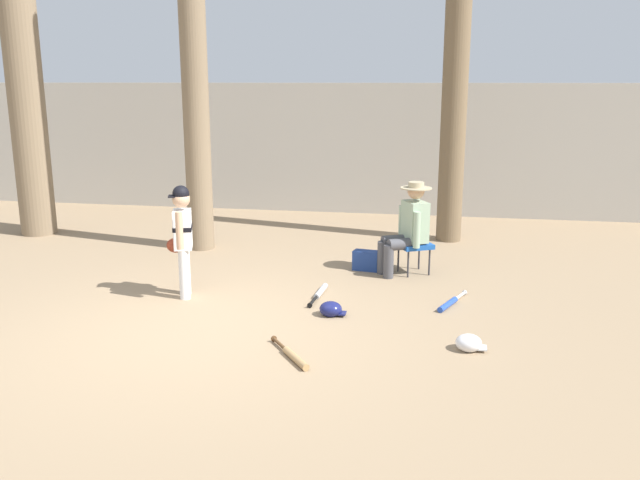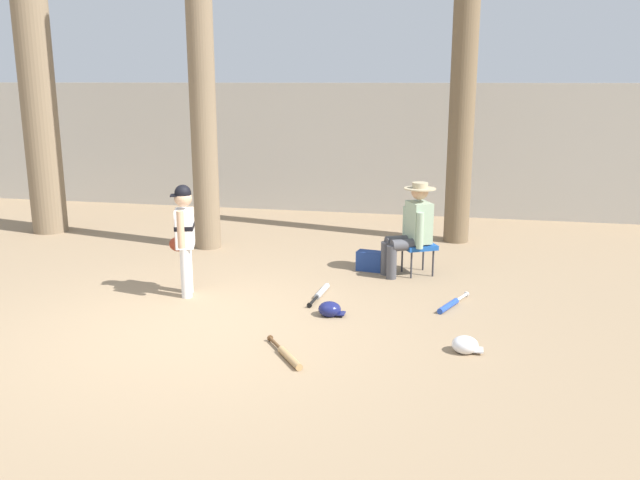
{
  "view_description": "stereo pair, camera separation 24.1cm",
  "coord_description": "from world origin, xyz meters",
  "px_view_note": "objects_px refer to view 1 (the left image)",
  "views": [
    {
      "loc": [
        2.35,
        -5.93,
        2.46
      ],
      "look_at": [
        1.09,
        1.04,
        0.75
      ],
      "focal_mm": 37.37,
      "sensor_mm": 36.0,
      "label": 1
    },
    {
      "loc": [
        2.58,
        -5.88,
        2.46
      ],
      "look_at": [
        1.09,
        1.04,
        0.75
      ],
      "focal_mm": 37.37,
      "sensor_mm": 36.0,
      "label": 2
    }
  ],
  "objects_px": {
    "folding_stool": "(414,246)",
    "bat_blue_youth": "(450,303)",
    "batting_helmet_navy": "(331,309)",
    "young_ballplayer": "(182,234)",
    "bat_wood_tan": "(293,356)",
    "tree_far_left": "(21,44)",
    "bat_aluminum_silver": "(320,293)",
    "tree_near_player": "(193,48)",
    "tree_behind_spectator": "(455,87)",
    "handbag_beside_stool": "(366,260)",
    "batting_helmet_white": "(469,343)",
    "seated_spectator": "(408,226)"
  },
  "relations": [
    {
      "from": "batting_helmet_white",
      "to": "handbag_beside_stool",
      "type": "bearing_deg",
      "value": 116.2
    },
    {
      "from": "bat_aluminum_silver",
      "to": "folding_stool",
      "type": "bearing_deg",
      "value": 47.32
    },
    {
      "from": "young_ballplayer",
      "to": "batting_helmet_white",
      "type": "xyz_separation_m",
      "value": [
        3.21,
        -1.06,
        -0.67
      ]
    },
    {
      "from": "seated_spectator",
      "to": "handbag_beside_stool",
      "type": "distance_m",
      "value": 0.75
    },
    {
      "from": "seated_spectator",
      "to": "bat_blue_youth",
      "type": "bearing_deg",
      "value": -65.51
    },
    {
      "from": "tree_far_left",
      "to": "tree_behind_spectator",
      "type": "bearing_deg",
      "value": 6.2
    },
    {
      "from": "tree_far_left",
      "to": "batting_helmet_white",
      "type": "height_order",
      "value": "tree_far_left"
    },
    {
      "from": "folding_stool",
      "to": "bat_aluminum_silver",
      "type": "xyz_separation_m",
      "value": [
        -1.04,
        -1.13,
        -0.33
      ]
    },
    {
      "from": "young_ballplayer",
      "to": "folding_stool",
      "type": "height_order",
      "value": "young_ballplayer"
    },
    {
      "from": "handbag_beside_stool",
      "to": "batting_helmet_navy",
      "type": "distance_m",
      "value": 1.83
    },
    {
      "from": "batting_helmet_white",
      "to": "bat_blue_youth",
      "type": "bearing_deg",
      "value": 97.4
    },
    {
      "from": "tree_behind_spectator",
      "to": "bat_aluminum_silver",
      "type": "distance_m",
      "value": 4.16
    },
    {
      "from": "batting_helmet_navy",
      "to": "batting_helmet_white",
      "type": "distance_m",
      "value": 1.58
    },
    {
      "from": "tree_near_player",
      "to": "bat_wood_tan",
      "type": "xyz_separation_m",
      "value": [
        2.23,
        -3.76,
        -2.86
      ]
    },
    {
      "from": "seated_spectator",
      "to": "tree_far_left",
      "type": "height_order",
      "value": "tree_far_left"
    },
    {
      "from": "tree_behind_spectator",
      "to": "bat_aluminum_silver",
      "type": "bearing_deg",
      "value": -115.85
    },
    {
      "from": "young_ballplayer",
      "to": "batting_helmet_navy",
      "type": "distance_m",
      "value": 1.94
    },
    {
      "from": "bat_wood_tan",
      "to": "bat_blue_youth",
      "type": "bearing_deg",
      "value": 51.04
    },
    {
      "from": "handbag_beside_stool",
      "to": "tree_far_left",
      "type": "xyz_separation_m",
      "value": [
        -5.53,
        1.21,
        2.86
      ]
    },
    {
      "from": "folding_stool",
      "to": "batting_helmet_navy",
      "type": "relative_size",
      "value": 1.88
    },
    {
      "from": "handbag_beside_stool",
      "to": "bat_aluminum_silver",
      "type": "bearing_deg",
      "value": -109.65
    },
    {
      "from": "tree_behind_spectator",
      "to": "handbag_beside_stool",
      "type": "distance_m",
      "value": 3.14
    },
    {
      "from": "young_ballplayer",
      "to": "bat_wood_tan",
      "type": "bearing_deg",
      "value": -43.57
    },
    {
      "from": "tree_behind_spectator",
      "to": "tree_far_left",
      "type": "distance_m",
      "value": 6.69
    },
    {
      "from": "seated_spectator",
      "to": "tree_far_left",
      "type": "xyz_separation_m",
      "value": [
        -6.07,
        1.3,
        2.35
      ]
    },
    {
      "from": "tree_near_player",
      "to": "bat_blue_youth",
      "type": "xyz_separation_m",
      "value": [
        3.64,
        -2.02,
        -2.86
      ]
    },
    {
      "from": "bat_aluminum_silver",
      "to": "batting_helmet_white",
      "type": "relative_size",
      "value": 2.63
    },
    {
      "from": "bat_aluminum_silver",
      "to": "batting_helmet_white",
      "type": "xyz_separation_m",
      "value": [
        1.66,
        -1.36,
        0.04
      ]
    },
    {
      "from": "handbag_beside_stool",
      "to": "bat_wood_tan",
      "type": "bearing_deg",
      "value": -96.19
    },
    {
      "from": "tree_behind_spectator",
      "to": "handbag_beside_stool",
      "type": "xyz_separation_m",
      "value": [
        -1.08,
        -1.93,
        -2.23
      ]
    },
    {
      "from": "batting_helmet_navy",
      "to": "tree_far_left",
      "type": "bearing_deg",
      "value": 150.49
    },
    {
      "from": "tree_near_player",
      "to": "bat_blue_youth",
      "type": "bearing_deg",
      "value": -29.03
    },
    {
      "from": "folding_stool",
      "to": "seated_spectator",
      "type": "relative_size",
      "value": 0.45
    },
    {
      "from": "folding_stool",
      "to": "bat_blue_youth",
      "type": "xyz_separation_m",
      "value": [
        0.46,
        -1.24,
        -0.33
      ]
    },
    {
      "from": "folding_stool",
      "to": "bat_aluminum_silver",
      "type": "distance_m",
      "value": 1.57
    },
    {
      "from": "bat_blue_youth",
      "to": "batting_helmet_white",
      "type": "distance_m",
      "value": 1.26
    },
    {
      "from": "bat_blue_youth",
      "to": "folding_stool",
      "type": "bearing_deg",
      "value": 110.22
    },
    {
      "from": "bat_wood_tan",
      "to": "batting_helmet_navy",
      "type": "distance_m",
      "value": 1.21
    },
    {
      "from": "seated_spectator",
      "to": "batting_helmet_navy",
      "type": "xyz_separation_m",
      "value": [
        -0.71,
        -1.73,
        -0.57
      ]
    },
    {
      "from": "seated_spectator",
      "to": "folding_stool",
      "type": "bearing_deg",
      "value": 27.98
    },
    {
      "from": "seated_spectator",
      "to": "handbag_beside_stool",
      "type": "bearing_deg",
      "value": 170.92
    },
    {
      "from": "tree_behind_spectator",
      "to": "batting_helmet_white",
      "type": "relative_size",
      "value": 17.99
    },
    {
      "from": "tree_far_left",
      "to": "bat_aluminum_silver",
      "type": "height_order",
      "value": "tree_far_left"
    },
    {
      "from": "young_ballplayer",
      "to": "seated_spectator",
      "type": "xyz_separation_m",
      "value": [
        2.5,
        1.38,
        -0.1
      ]
    },
    {
      "from": "young_ballplayer",
      "to": "bat_blue_youth",
      "type": "height_order",
      "value": "young_ballplayer"
    },
    {
      "from": "young_ballplayer",
      "to": "tree_far_left",
      "type": "bearing_deg",
      "value": 143.15
    },
    {
      "from": "bat_blue_youth",
      "to": "young_ballplayer",
      "type": "bearing_deg",
      "value": -176.54
    },
    {
      "from": "young_ballplayer",
      "to": "bat_aluminum_silver",
      "type": "xyz_separation_m",
      "value": [
        1.55,
        0.29,
        -0.71
      ]
    },
    {
      "from": "tree_near_player",
      "to": "handbag_beside_stool",
      "type": "height_order",
      "value": "tree_near_player"
    },
    {
      "from": "seated_spectator",
      "to": "bat_aluminum_silver",
      "type": "relative_size",
      "value": 1.58
    }
  ]
}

